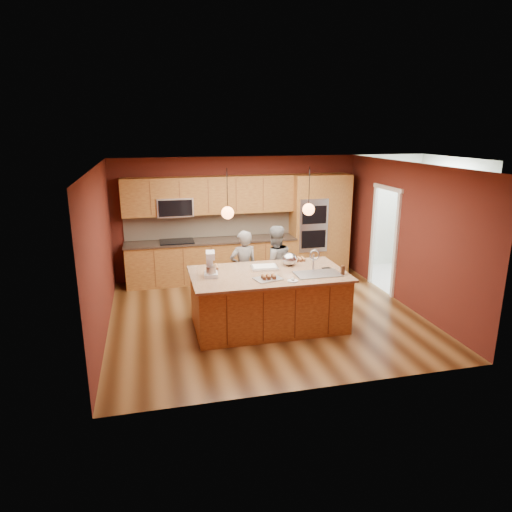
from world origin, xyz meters
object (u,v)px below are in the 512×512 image
object	(u,v)px
person_left	(244,269)
person_right	(274,265)
stand_mixer	(211,266)
mixing_bowl	(289,259)
island	(269,299)

from	to	relation	value
person_left	person_right	xyz separation A→B (m)	(0.60, 0.00, 0.03)
person_left	stand_mixer	size ratio (longest dim) A/B	3.61
person_right	mixing_bowl	world-z (taller)	person_right
person_right	stand_mixer	bearing A→B (deg)	28.16
person_right	mixing_bowl	xyz separation A→B (m)	(0.09, -0.64, 0.30)
person_left	mixing_bowl	size ratio (longest dim) A/B	5.36
island	person_left	bearing A→B (deg)	103.55
island	mixing_bowl	size ratio (longest dim) A/B	9.40
island	person_left	world-z (taller)	person_left
island	person_right	distance (m)	1.08
stand_mixer	mixing_bowl	bearing A→B (deg)	18.14
island	person_right	xyz separation A→B (m)	(0.36, 0.98, 0.28)
person_right	mixing_bowl	bearing A→B (deg)	91.41
stand_mixer	person_right	bearing A→B (deg)	41.40
person_left	person_right	world-z (taller)	person_right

